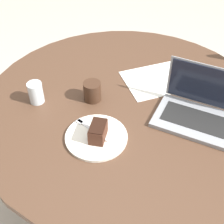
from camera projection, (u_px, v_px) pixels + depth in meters
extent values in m
plane|color=#B7AD9E|center=(122.00, 194.00, 1.91)|extent=(12.00, 12.00, 0.00)
cylinder|color=#4C3323|center=(122.00, 193.00, 1.91)|extent=(0.54, 0.54, 0.02)
cylinder|color=#4C3323|center=(124.00, 156.00, 1.66)|extent=(0.11, 0.11, 0.70)
cylinder|color=#4C3323|center=(126.00, 104.00, 1.41)|extent=(1.31, 1.31, 0.03)
cube|color=white|center=(161.00, 79.00, 1.53)|extent=(0.42, 0.35, 0.00)
cylinder|color=silver|center=(96.00, 137.00, 1.24)|extent=(0.25, 0.25, 0.01)
cube|color=#472619|center=(98.00, 132.00, 1.21)|extent=(0.11, 0.10, 0.06)
cube|color=black|center=(98.00, 126.00, 1.18)|extent=(0.10, 0.10, 0.00)
cube|color=silver|center=(92.00, 130.00, 1.25)|extent=(0.03, 0.17, 0.00)
cube|color=silver|center=(80.00, 121.00, 1.29)|extent=(0.03, 0.03, 0.00)
cylinder|color=#3D2619|center=(92.00, 91.00, 1.39)|extent=(0.08, 0.08, 0.09)
cylinder|color=silver|center=(36.00, 93.00, 1.37)|extent=(0.07, 0.07, 0.10)
cube|color=gray|center=(195.00, 121.00, 1.30)|extent=(0.34, 0.40, 0.02)
cube|color=black|center=(196.00, 119.00, 1.29)|extent=(0.23, 0.30, 0.00)
cube|color=gray|center=(207.00, 85.00, 1.30)|extent=(0.14, 0.31, 0.20)
cube|color=black|center=(207.00, 86.00, 1.30)|extent=(0.14, 0.29, 0.18)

